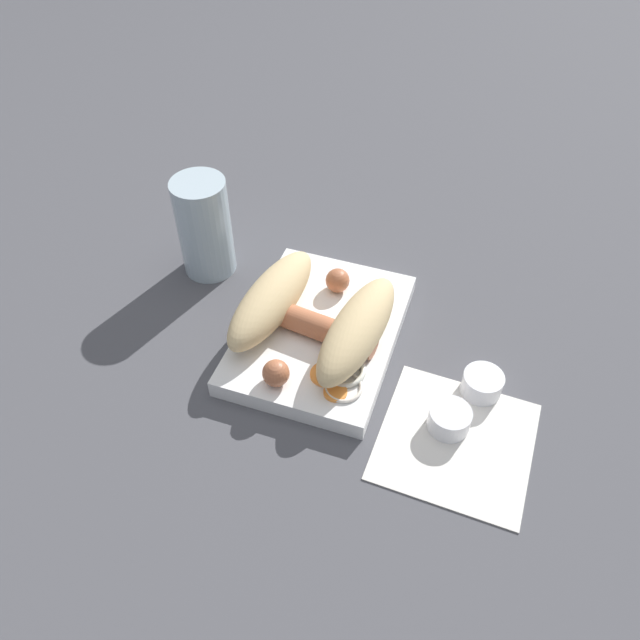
{
  "coord_description": "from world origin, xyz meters",
  "views": [
    {
      "loc": [
        -0.44,
        -0.15,
        0.52
      ],
      "look_at": [
        0.0,
        0.0,
        0.03
      ],
      "focal_mm": 35.0,
      "sensor_mm": 36.0,
      "label": 1
    }
  ],
  "objects": [
    {
      "name": "food_tray",
      "position": [
        0.0,
        0.0,
        0.01
      ],
      "size": [
        0.22,
        0.16,
        0.02
      ],
      "color": "white",
      "rests_on": "ground_plane"
    },
    {
      "name": "bread_roll",
      "position": [
        -0.01,
        0.01,
        0.05
      ],
      "size": [
        0.18,
        0.17,
        0.05
      ],
      "color": "#DBBC84",
      "rests_on": "food_tray"
    },
    {
      "name": "napkin",
      "position": [
        -0.08,
        -0.17,
        0.0
      ],
      "size": [
        0.15,
        0.15,
        0.0
      ],
      "color": "white",
      "rests_on": "ground_plane"
    },
    {
      "name": "sausage",
      "position": [
        -0.01,
        0.01,
        0.04
      ],
      "size": [
        0.18,
        0.15,
        0.03
      ],
      "color": "#B26642",
      "rests_on": "food_tray"
    },
    {
      "name": "pickled_veggies",
      "position": [
        -0.06,
        -0.04,
        0.02
      ],
      "size": [
        0.07,
        0.06,
        0.01
      ],
      "color": "orange",
      "rests_on": "food_tray"
    },
    {
      "name": "drink_glass",
      "position": [
        0.07,
        0.17,
        0.06
      ],
      "size": [
        0.06,
        0.06,
        0.13
      ],
      "color": "silver",
      "rests_on": "ground_plane"
    },
    {
      "name": "condiment_cup_near",
      "position": [
        -0.07,
        -0.16,
        0.01
      ],
      "size": [
        0.04,
        0.04,
        0.03
      ],
      "color": "white",
      "rests_on": "ground_plane"
    },
    {
      "name": "condiment_cup_far",
      "position": [
        -0.02,
        -0.18,
        0.01
      ],
      "size": [
        0.04,
        0.04,
        0.03
      ],
      "color": "white",
      "rests_on": "ground_plane"
    },
    {
      "name": "ground_plane",
      "position": [
        0.0,
        0.0,
        0.0
      ],
      "size": [
        3.0,
        3.0,
        0.0
      ],
      "primitive_type": "plane",
      "color": "#4C4C51"
    }
  ]
}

